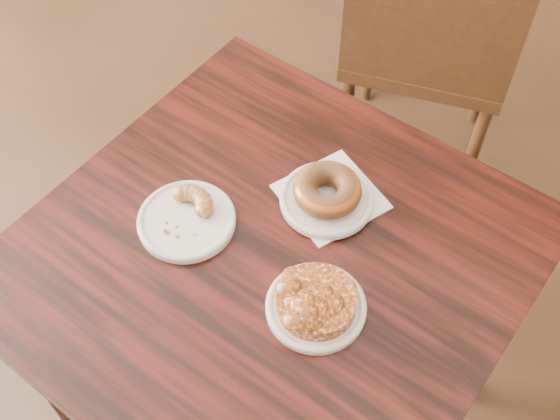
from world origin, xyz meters
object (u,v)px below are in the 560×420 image
(cruller_fragment, at_px, (185,214))
(chair_far, at_px, (432,40))
(glazed_donut, at_px, (327,190))
(cafe_table, at_px, (272,348))
(apple_fritter, at_px, (317,299))

(cruller_fragment, bearing_deg, chair_far, 73.78)
(glazed_donut, height_order, cruller_fragment, glazed_donut)
(cafe_table, height_order, chair_far, chair_far)
(chair_far, relative_size, glazed_donut, 7.42)
(cruller_fragment, bearing_deg, glazed_donut, 28.99)
(chair_far, bearing_deg, cruller_fragment, 72.16)
(cafe_table, relative_size, glazed_donut, 6.58)
(glazed_donut, bearing_deg, chair_far, 85.52)
(chair_far, bearing_deg, apple_fritter, 87.18)
(cafe_table, xyz_separation_m, chair_far, (0.13, 1.00, 0.08))
(apple_fritter, bearing_deg, cafe_table, 143.57)
(glazed_donut, height_order, apple_fritter, glazed_donut)
(cafe_table, distance_m, cruller_fragment, 0.43)
(cafe_table, relative_size, chair_far, 0.89)
(chair_far, distance_m, glazed_donut, 0.93)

